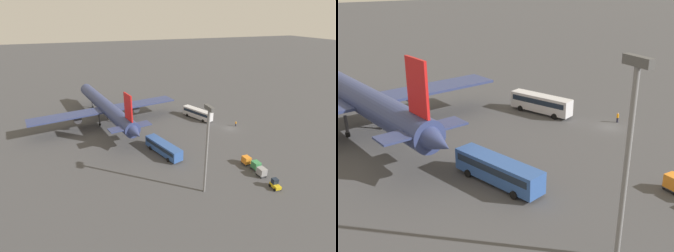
% 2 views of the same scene
% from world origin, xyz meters
% --- Properties ---
extents(ground_plane, '(600.00, 600.00, 0.00)m').
position_xyz_m(ground_plane, '(0.00, 0.00, 0.00)').
color(ground_plane, '#424244').
extents(airplane, '(54.59, 48.01, 15.16)m').
position_xyz_m(airplane, '(18.40, 36.66, 5.69)').
color(airplane, navy).
rests_on(airplane, ground).
extents(shuttle_bus_near, '(12.00, 7.00, 3.39)m').
position_xyz_m(shuttle_bus_near, '(11.64, 6.13, 2.02)').
color(shuttle_bus_near, silver).
rests_on(shuttle_bus_near, ground).
extents(shuttle_bus_far, '(13.01, 6.67, 3.21)m').
position_xyz_m(shuttle_bus_far, '(-8.39, 25.36, 1.93)').
color(shuttle_bus_far, '#2D5199').
rests_on(shuttle_bus_far, ground).
extents(worker_person, '(0.38, 0.38, 1.74)m').
position_xyz_m(worker_person, '(1.19, -2.80, 0.87)').
color(worker_person, '#1E1E2D').
rests_on(worker_person, ground).
extents(cargo_cart_orange, '(2.07, 1.77, 2.06)m').
position_xyz_m(cargo_cart_orange, '(-20.06, 7.91, 1.19)').
color(cargo_cart_orange, '#38383D').
rests_on(cargo_cart_orange, ground).
extents(light_pole, '(2.80, 0.70, 18.72)m').
position_xyz_m(light_pole, '(-26.28, 22.41, 11.39)').
color(light_pole, slate).
rests_on(light_pole, ground).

